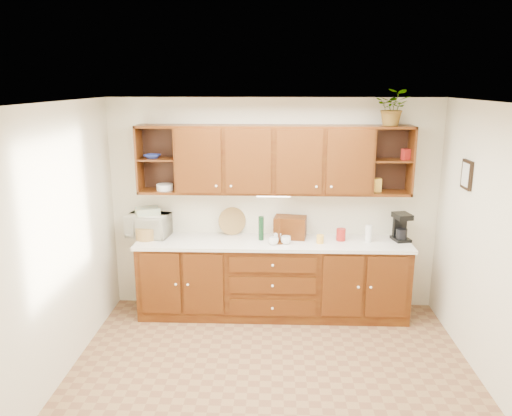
# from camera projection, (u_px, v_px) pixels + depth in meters

# --- Properties ---
(floor) EXTENTS (4.00, 4.00, 0.00)m
(floor) POSITION_uv_depth(u_px,v_px,m) (271.00, 381.00, 4.75)
(floor) COLOR olive
(floor) RESTS_ON ground
(ceiling) EXTENTS (4.00, 4.00, 0.00)m
(ceiling) POSITION_uv_depth(u_px,v_px,m) (274.00, 103.00, 4.12)
(ceiling) COLOR white
(ceiling) RESTS_ON back_wall
(back_wall) EXTENTS (4.00, 0.00, 4.00)m
(back_wall) POSITION_uv_depth(u_px,v_px,m) (273.00, 205.00, 6.13)
(back_wall) COLOR #EAE3C4
(back_wall) RESTS_ON floor
(left_wall) EXTENTS (0.00, 3.50, 3.50)m
(left_wall) POSITION_uv_depth(u_px,v_px,m) (52.00, 249.00, 4.51)
(left_wall) COLOR #EAE3C4
(left_wall) RESTS_ON floor
(right_wall) EXTENTS (0.00, 3.50, 3.50)m
(right_wall) POSITION_uv_depth(u_px,v_px,m) (501.00, 255.00, 4.36)
(right_wall) COLOR #EAE3C4
(right_wall) RESTS_ON floor
(base_cabinets) EXTENTS (3.20, 0.60, 0.90)m
(base_cabinets) POSITION_uv_depth(u_px,v_px,m) (273.00, 279.00, 6.05)
(base_cabinets) COLOR #381306
(base_cabinets) RESTS_ON floor
(countertop) EXTENTS (3.24, 0.64, 0.04)m
(countertop) POSITION_uv_depth(u_px,v_px,m) (273.00, 242.00, 5.92)
(countertop) COLOR white
(countertop) RESTS_ON base_cabinets
(upper_cabinets) EXTENTS (3.20, 0.33, 0.80)m
(upper_cabinets) POSITION_uv_depth(u_px,v_px,m) (275.00, 159.00, 5.83)
(upper_cabinets) COLOR #381306
(upper_cabinets) RESTS_ON back_wall
(undercabinet_light) EXTENTS (0.40, 0.05, 0.02)m
(undercabinet_light) POSITION_uv_depth(u_px,v_px,m) (273.00, 196.00, 5.88)
(undercabinet_light) COLOR white
(undercabinet_light) RESTS_ON upper_cabinets
(framed_picture) EXTENTS (0.03, 0.24, 0.30)m
(framed_picture) POSITION_uv_depth(u_px,v_px,m) (467.00, 175.00, 5.10)
(framed_picture) COLOR black
(framed_picture) RESTS_ON right_wall
(wicker_basket) EXTENTS (0.33, 0.33, 0.14)m
(wicker_basket) POSITION_uv_depth(u_px,v_px,m) (146.00, 233.00, 5.97)
(wicker_basket) COLOR olive
(wicker_basket) RESTS_ON countertop
(microwave) EXTENTS (0.54, 0.41, 0.28)m
(microwave) POSITION_uv_depth(u_px,v_px,m) (148.00, 225.00, 6.07)
(microwave) COLOR beige
(microwave) RESTS_ON countertop
(towel_stack) EXTENTS (0.33, 0.30, 0.08)m
(towel_stack) POSITION_uv_depth(u_px,v_px,m) (148.00, 211.00, 6.02)
(towel_stack) COLOR #DDC368
(towel_stack) RESTS_ON microwave
(wine_bottle) EXTENTS (0.08, 0.08, 0.29)m
(wine_bottle) POSITION_uv_depth(u_px,v_px,m) (261.00, 228.00, 5.92)
(wine_bottle) COLOR #113319
(wine_bottle) RESTS_ON countertop
(woven_tray) EXTENTS (0.35, 0.20, 0.34)m
(woven_tray) POSITION_uv_depth(u_px,v_px,m) (232.00, 234.00, 6.18)
(woven_tray) COLOR olive
(woven_tray) RESTS_ON countertop
(bread_box) EXTENTS (0.41, 0.29, 0.26)m
(bread_box) POSITION_uv_depth(u_px,v_px,m) (290.00, 227.00, 6.01)
(bread_box) COLOR #381306
(bread_box) RESTS_ON countertop
(mug_tree) EXTENTS (0.29, 0.29, 0.32)m
(mug_tree) POSITION_uv_depth(u_px,v_px,m) (279.00, 239.00, 5.82)
(mug_tree) COLOR #381306
(mug_tree) RESTS_ON countertop
(canister_red) EXTENTS (0.14, 0.14, 0.14)m
(canister_red) POSITION_uv_depth(u_px,v_px,m) (341.00, 235.00, 5.92)
(canister_red) COLOR #A01C17
(canister_red) RESTS_ON countertop
(canister_white) EXTENTS (0.08, 0.08, 0.20)m
(canister_white) POSITION_uv_depth(u_px,v_px,m) (369.00, 234.00, 5.87)
(canister_white) COLOR white
(canister_white) RESTS_ON countertop
(canister_yellow) EXTENTS (0.10, 0.10, 0.10)m
(canister_yellow) POSITION_uv_depth(u_px,v_px,m) (320.00, 239.00, 5.82)
(canister_yellow) COLOR gold
(canister_yellow) RESTS_ON countertop
(coffee_maker) EXTENTS (0.22, 0.26, 0.33)m
(coffee_maker) POSITION_uv_depth(u_px,v_px,m) (401.00, 227.00, 5.92)
(coffee_maker) COLOR black
(coffee_maker) RESTS_ON countertop
(bowl_stack) EXTENTS (0.24, 0.24, 0.05)m
(bowl_stack) POSITION_uv_depth(u_px,v_px,m) (152.00, 156.00, 5.86)
(bowl_stack) COLOR #293A97
(bowl_stack) RESTS_ON upper_cabinets
(plate_stack) EXTENTS (0.23, 0.23, 0.07)m
(plate_stack) POSITION_uv_depth(u_px,v_px,m) (165.00, 187.00, 5.95)
(plate_stack) COLOR white
(plate_stack) RESTS_ON upper_cabinets
(pantry_box_yellow) EXTENTS (0.10, 0.08, 0.16)m
(pantry_box_yellow) POSITION_uv_depth(u_px,v_px,m) (377.00, 185.00, 5.85)
(pantry_box_yellow) COLOR gold
(pantry_box_yellow) RESTS_ON upper_cabinets
(pantry_box_red) EXTENTS (0.10, 0.10, 0.13)m
(pantry_box_red) POSITION_uv_depth(u_px,v_px,m) (406.00, 154.00, 5.73)
(pantry_box_red) COLOR #A01C17
(pantry_box_red) RESTS_ON upper_cabinets
(potted_plant) EXTENTS (0.46, 0.44, 0.41)m
(potted_plant) POSITION_uv_depth(u_px,v_px,m) (393.00, 107.00, 5.57)
(potted_plant) COLOR #999999
(potted_plant) RESTS_ON upper_cabinets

